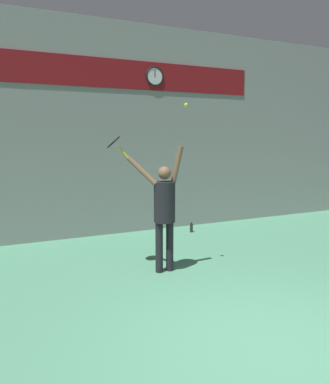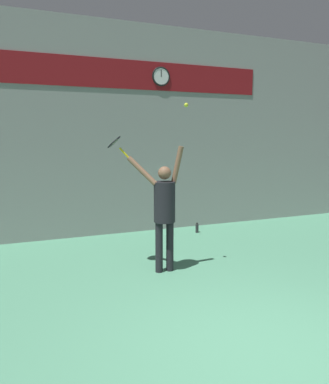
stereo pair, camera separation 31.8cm
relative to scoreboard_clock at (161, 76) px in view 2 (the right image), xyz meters
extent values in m
plane|color=#4C8C6B|center=(-0.89, -5.65, -3.80)|extent=(18.00, 18.00, 0.00)
cube|color=gray|center=(-0.89, 0.08, -1.30)|extent=(18.00, 0.10, 5.00)
cube|color=maroon|center=(-0.89, 0.02, 0.00)|extent=(7.06, 0.02, 0.66)
cylinder|color=white|center=(0.00, 0.00, 0.00)|extent=(0.42, 0.02, 0.42)
torus|color=black|center=(0.00, 0.00, 0.00)|extent=(0.46, 0.04, 0.46)
cube|color=black|center=(0.00, -0.01, 0.07)|extent=(0.02, 0.01, 0.17)
cylinder|color=black|center=(-1.15, -2.84, -3.35)|extent=(0.13, 0.13, 0.89)
cylinder|color=black|center=(-0.94, -2.84, -3.35)|extent=(0.13, 0.13, 0.89)
cylinder|color=black|center=(-1.05, -2.84, -2.56)|extent=(0.37, 0.37, 0.70)
sphere|color=brown|center=(-1.05, -2.84, -2.06)|extent=(0.22, 0.22, 0.22)
cylinder|color=brown|center=(-0.83, -2.88, -1.93)|extent=(0.23, 0.21, 0.65)
cylinder|color=brown|center=(-1.40, -2.69, -2.03)|extent=(0.47, 0.41, 0.50)
cylinder|color=yellow|center=(-1.65, -2.51, -1.73)|extent=(0.18, 0.09, 0.19)
torus|color=black|center=(-1.81, -2.45, -1.54)|extent=(0.32, 0.35, 0.21)
cylinder|color=beige|center=(-1.81, -2.45, -1.54)|extent=(0.26, 0.30, 0.17)
sphere|color=#CCDB2D|center=(-0.73, -3.00, -0.94)|extent=(0.07, 0.07, 0.07)
cylinder|color=#262628|center=(0.71, -0.62, -3.69)|extent=(0.08, 0.08, 0.21)
cylinder|color=black|center=(0.71, -0.62, -3.57)|extent=(0.04, 0.04, 0.04)
camera|label=1|loc=(-3.68, -8.58, -1.47)|focal=35.00mm
camera|label=2|loc=(-3.39, -8.71, -1.47)|focal=35.00mm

